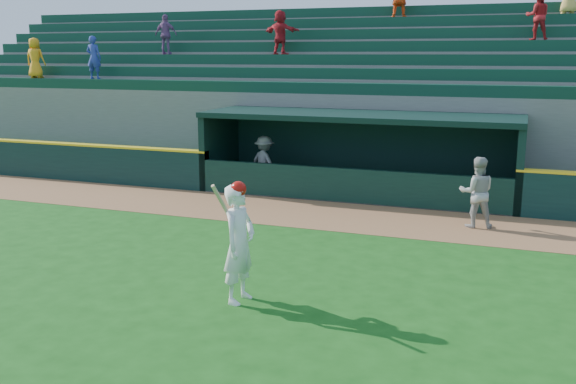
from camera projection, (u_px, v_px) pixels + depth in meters
name	position (u px, v px, depth m)	size (l,w,h in m)	color
ground	(259.00, 274.00, 12.45)	(120.00, 120.00, 0.00)	#154D13
warning_track	(331.00, 215.00, 16.94)	(40.00, 3.00, 0.01)	brown
field_wall_left	(10.00, 158.00, 22.48)	(15.50, 0.30, 1.20)	black
wall_stripe_left	(8.00, 141.00, 22.35)	(15.50, 0.32, 0.06)	yellow
dugout_player_front	(477.00, 192.00, 15.63)	(0.85, 0.66, 1.75)	#A6A6A0
dugout_player_inside	(264.00, 162.00, 20.20)	(1.08, 0.62, 1.67)	#969691
dugout	(361.00, 149.00, 19.50)	(9.40, 2.80, 2.46)	slate
stands	(393.00, 104.00, 23.45)	(34.50, 6.27, 7.50)	slate
batter_at_plate	(239.00, 242.00, 10.85)	(0.58, 0.87, 2.12)	white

